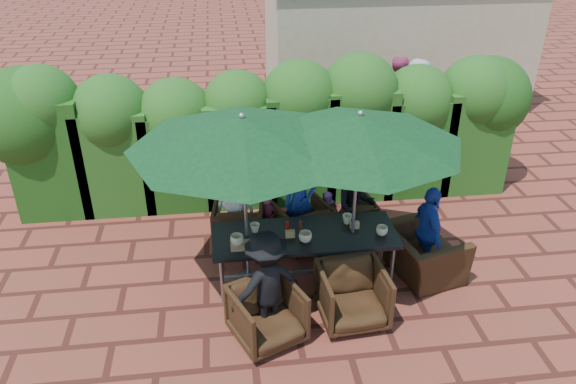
{
  "coord_description": "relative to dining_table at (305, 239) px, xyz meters",
  "views": [
    {
      "loc": [
        -0.76,
        -6.31,
        4.81
      ],
      "look_at": [
        0.08,
        0.4,
        1.09
      ],
      "focal_mm": 35.0,
      "sensor_mm": 36.0,
      "label": 1
    }
  ],
  "objects": [
    {
      "name": "number_block_right",
      "position": [
        0.68,
        0.06,
        0.12
      ],
      "size": [
        0.12,
        0.06,
        0.1
      ],
      "primitive_type": "cube",
      "color": "tan",
      "rests_on": "dining_table"
    },
    {
      "name": "adult_far_left",
      "position": [
        -0.88,
        1.0,
        -0.06
      ],
      "size": [
        0.69,
        0.52,
        1.23
      ],
      "primitive_type": "imported",
      "rotation": [
        0.0,
        0.0,
        -0.29
      ],
      "color": "silver",
      "rests_on": "ground"
    },
    {
      "name": "cup_c",
      "position": [
        -0.02,
        -0.18,
        0.14
      ],
      "size": [
        0.17,
        0.17,
        0.14
      ],
      "primitive_type": "imported",
      "color": "beige",
      "rests_on": "dining_table"
    },
    {
      "name": "chair_far_right",
      "position": [
        0.86,
        1.05,
        -0.33
      ],
      "size": [
        0.76,
        0.72,
        0.7
      ],
      "primitive_type": "imported",
      "rotation": [
        0.0,
        0.0,
        3.28
      ],
      "color": "black",
      "rests_on": "ground"
    },
    {
      "name": "chair_far_mid",
      "position": [
        0.11,
        0.87,
        -0.3
      ],
      "size": [
        0.93,
        0.9,
        0.76
      ],
      "primitive_type": "imported",
      "rotation": [
        0.0,
        0.0,
        3.49
      ],
      "color": "black",
      "rests_on": "ground"
    },
    {
      "name": "umbrella_right",
      "position": [
        0.64,
        -0.03,
        1.54
      ],
      "size": [
        2.6,
        2.6,
        2.46
      ],
      "color": "gray",
      "rests_on": "ground"
    },
    {
      "name": "cup_a",
      "position": [
        -0.9,
        -0.13,
        0.14
      ],
      "size": [
        0.17,
        0.17,
        0.14
      ],
      "primitive_type": "imported",
      "color": "beige",
      "rests_on": "dining_table"
    },
    {
      "name": "dining_table",
      "position": [
        0.0,
        0.0,
        0.0
      ],
      "size": [
        2.44,
        0.9,
        0.75
      ],
      "color": "black",
      "rests_on": "ground"
    },
    {
      "name": "cup_d",
      "position": [
        0.61,
        0.2,
        0.14
      ],
      "size": [
        0.14,
        0.14,
        0.13
      ],
      "primitive_type": "imported",
      "color": "beige",
      "rests_on": "dining_table"
    },
    {
      "name": "ketchup_bottle",
      "position": [
        -0.22,
        0.06,
        0.16
      ],
      "size": [
        0.04,
        0.04,
        0.17
      ],
      "primitive_type": "cylinder",
      "color": "#B20C0A",
      "rests_on": "dining_table"
    },
    {
      "name": "adult_far_mid",
      "position": [
        0.07,
        0.97,
        0.01
      ],
      "size": [
        0.56,
        0.48,
        1.38
      ],
      "primitive_type": "imported",
      "rotation": [
        0.0,
        0.0,
        0.17
      ],
      "color": "#1D38A0",
      "rests_on": "ground"
    },
    {
      "name": "child_left",
      "position": [
        -0.4,
        1.04,
        -0.29
      ],
      "size": [
        0.34,
        0.3,
        0.77
      ],
      "primitive_type": "imported",
      "rotation": [
        0.0,
        0.0,
        -0.34
      ],
      "color": "#C54576",
      "rests_on": "ground"
    },
    {
      "name": "pedestrian_c",
      "position": [
        3.02,
        4.54,
        0.19
      ],
      "size": [
        1.09,
        1.18,
        1.73
      ],
      "primitive_type": "imported",
      "rotation": [
        0.0,
        0.0,
        2.26
      ],
      "color": "#9A9BA3",
      "rests_on": "ground"
    },
    {
      "name": "chair_end_right",
      "position": [
        1.65,
        -0.06,
        -0.23
      ],
      "size": [
        0.9,
        1.16,
        0.9
      ],
      "primitive_type": "imported",
      "rotation": [
        0.0,
        0.0,
        1.81
      ],
      "color": "black",
      "rests_on": "ground"
    },
    {
      "name": "cup_b",
      "position": [
        -0.65,
        0.14,
        0.13
      ],
      "size": [
        0.13,
        0.13,
        0.12
      ],
      "primitive_type": "imported",
      "color": "beige",
      "rests_on": "dining_table"
    },
    {
      "name": "serving_tray",
      "position": [
        -0.81,
        -0.18,
        0.08
      ],
      "size": [
        0.35,
        0.25,
        0.02
      ],
      "primitive_type": "cube",
      "color": "#A87551",
      "rests_on": "dining_table"
    },
    {
      "name": "adult_end_right",
      "position": [
        1.69,
        -0.02,
        -0.01
      ],
      "size": [
        0.42,
        0.8,
        1.33
      ],
      "primitive_type": "imported",
      "rotation": [
        0.0,
        0.0,
        1.61
      ],
      "color": "#1D38A0",
      "rests_on": "ground"
    },
    {
      "name": "chair_near_right",
      "position": [
        0.47,
        -0.87,
        -0.27
      ],
      "size": [
        0.85,
        0.81,
        0.82
      ],
      "primitive_type": "imported",
      "rotation": [
        0.0,
        0.0,
        0.08
      ],
      "color": "black",
      "rests_on": "ground"
    },
    {
      "name": "cup_e",
      "position": [
        1.0,
        -0.14,
        0.14
      ],
      "size": [
        0.16,
        0.16,
        0.12
      ],
      "primitive_type": "imported",
      "color": "beige",
      "rests_on": "dining_table"
    },
    {
      "name": "pedestrian_b",
      "position": [
        2.53,
        4.44,
        0.24
      ],
      "size": [
        0.9,
        0.57,
        1.84
      ],
      "primitive_type": "imported",
      "rotation": [
        0.0,
        0.0,
        3.18
      ],
      "color": "#C54576",
      "rests_on": "ground"
    },
    {
      "name": "ground",
      "position": [
        -0.23,
        0.16,
        -0.68
      ],
      "size": [
        80.0,
        80.0,
        0.0
      ],
      "primitive_type": "plane",
      "color": "brown",
      "rests_on": "ground"
    },
    {
      "name": "sauce_bottle",
      "position": [
        -0.05,
        0.05,
        0.16
      ],
      "size": [
        0.04,
        0.04,
        0.17
      ],
      "primitive_type": "cylinder",
      "color": "#4C230C",
      "rests_on": "dining_table"
    },
    {
      "name": "umbrella_left",
      "position": [
        -0.77,
        0.06,
        1.54
      ],
      "size": [
        2.83,
        2.83,
        2.46
      ],
      "color": "gray",
      "rests_on": "ground"
    },
    {
      "name": "child_right",
      "position": [
        0.52,
        1.01,
        -0.29
      ],
      "size": [
        0.35,
        0.32,
        0.78
      ],
      "primitive_type": "imported",
      "rotation": [
        0.0,
        0.0,
        0.42
      ],
      "color": "#8A499F",
      "rests_on": "ground"
    },
    {
      "name": "building",
      "position": [
        3.27,
        7.15,
        0.93
      ],
      "size": [
        6.2,
        3.08,
        3.2
      ],
      "color": "#B9AE89",
      "rests_on": "ground"
    },
    {
      "name": "chair_near_left",
      "position": [
        -0.61,
        -1.07,
        -0.28
      ],
      "size": [
        0.98,
        0.96,
        0.78
      ],
      "primitive_type": "imported",
      "rotation": [
        0.0,
        0.0,
        0.41
      ],
      "color": "black",
      "rests_on": "ground"
    },
    {
      "name": "number_block_left",
      "position": [
        -0.2,
        -0.05,
        0.12
      ],
      "size": [
        0.12,
        0.06,
        0.1
      ],
      "primitive_type": "cube",
      "color": "tan",
      "rests_on": "dining_table"
    },
    {
      "name": "adult_far_right",
      "position": [
        0.89,
        0.87,
        -0.05
      ],
      "size": [
        0.61,
        0.38,
        1.24
      ],
      "primitive_type": "imported",
      "rotation": [
        0.0,
        0.0,
        -0.03
      ],
      "color": "black",
      "rests_on": "ground"
    },
    {
      "name": "adult_near_left",
      "position": [
        -0.59,
        -0.92,
        0.01
      ],
      "size": [
        0.97,
        0.72,
        1.38
      ],
      "primitive_type": "imported",
      "rotation": [
        0.0,
        0.0,
        3.54
      ],
      "color": "black",
      "rests_on": "ground"
    },
    {
      "name": "hedge_wall",
      "position": [
        -0.33,
        2.48,
        0.67
      ],
      "size": [
        9.1,
        1.6,
        2.47
      ],
      "color": "#17380F",
      "rests_on": "ground"
    },
    {
      "name": "chair_far_left",
      "position": [
        -0.84,
        1.03,
        -0.3
      ],
      "size": [
        0.81,
        0.77,
        0.76
      ],
      "primitive_type": "imported",
      "rotation": [
        0.0,
        0.0,
        3.02
      ],
      "color": "black",
      "rests_on": "ground"
    },
    {
      "name": "pedestrian_a",
      "position": [
        1.31,
        4.39,
        0.17
      ],
      "size": [
        1.63,
        0.74,
        1.69
      ],
      "primitive_type": "imported",
      "rotation": [
        0.0,
        0.0,
        3.03
      ],
      "color": "#278F43",
      "rests_on": "ground"
    }
  ]
}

